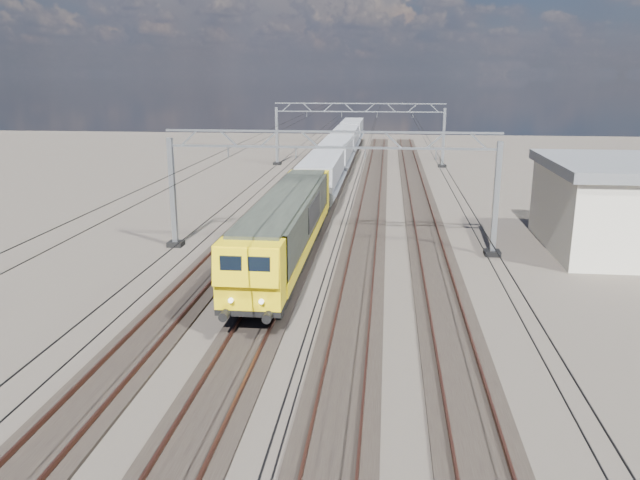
# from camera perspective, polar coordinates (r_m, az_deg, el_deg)

# --- Properties ---
(ground) EXTENTS (160.00, 160.00, 0.00)m
(ground) POSITION_cam_1_polar(r_m,az_deg,el_deg) (33.48, 0.27, -2.84)
(ground) COLOR black
(ground) RESTS_ON ground
(track_outer_west) EXTENTS (2.60, 140.00, 0.30)m
(track_outer_west) POSITION_cam_1_polar(r_m,az_deg,el_deg) (34.56, -9.68, -2.36)
(track_outer_west) COLOR black
(track_outer_west) RESTS_ON ground
(track_loco) EXTENTS (2.60, 140.00, 0.30)m
(track_loco) POSITION_cam_1_polar(r_m,az_deg,el_deg) (33.71, -3.12, -2.60)
(track_loco) COLOR black
(track_loco) RESTS_ON ground
(track_inner_east) EXTENTS (2.60, 140.00, 0.30)m
(track_inner_east) POSITION_cam_1_polar(r_m,az_deg,el_deg) (33.32, 3.70, -2.82)
(track_inner_east) COLOR black
(track_inner_east) RESTS_ON ground
(track_outer_east) EXTENTS (2.60, 140.00, 0.30)m
(track_outer_east) POSITION_cam_1_polar(r_m,az_deg,el_deg) (33.41, 10.57, -3.01)
(track_outer_east) COLOR black
(track_outer_east) RESTS_ON ground
(catenary_gantry_mid) EXTENTS (19.90, 0.90, 7.11)m
(catenary_gantry_mid) POSITION_cam_1_polar(r_m,az_deg,el_deg) (36.42, 0.93, 4.95)
(catenary_gantry_mid) COLOR #8E959B
(catenary_gantry_mid) RESTS_ON ground
(catenary_gantry_far) EXTENTS (19.90, 0.90, 7.11)m
(catenary_gantry_far) POSITION_cam_1_polar(r_m,az_deg,el_deg) (72.07, 3.60, 9.85)
(catenary_gantry_far) COLOR #8E959B
(catenary_gantry_far) RESTS_ON ground
(overhead_wires) EXTENTS (12.03, 140.00, 0.53)m
(overhead_wires) POSITION_cam_1_polar(r_m,az_deg,el_deg) (40.10, 1.47, 8.52)
(overhead_wires) COLOR black
(overhead_wires) RESTS_ON ground
(locomotive) EXTENTS (2.76, 21.10, 3.62)m
(locomotive) POSITION_cam_1_polar(r_m,az_deg,el_deg) (33.72, -3.00, 1.38)
(locomotive) COLOR black
(locomotive) RESTS_ON ground
(hopper_wagon_lead) EXTENTS (3.38, 13.00, 3.25)m
(hopper_wagon_lead) POSITION_cam_1_polar(r_m,az_deg,el_deg) (50.96, 0.16, 5.90)
(hopper_wagon_lead) COLOR black
(hopper_wagon_lead) RESTS_ON ground
(hopper_wagon_mid) EXTENTS (3.38, 13.00, 3.25)m
(hopper_wagon_mid) POSITION_cam_1_polar(r_m,az_deg,el_deg) (64.96, 1.48, 7.84)
(hopper_wagon_mid) COLOR black
(hopper_wagon_mid) RESTS_ON ground
(hopper_wagon_third) EXTENTS (3.38, 13.00, 3.25)m
(hopper_wagon_third) POSITION_cam_1_polar(r_m,az_deg,el_deg) (79.04, 2.34, 9.09)
(hopper_wagon_third) COLOR black
(hopper_wagon_third) RESTS_ON ground
(hopper_wagon_fourth) EXTENTS (3.38, 13.00, 3.25)m
(hopper_wagon_fourth) POSITION_cam_1_polar(r_m,az_deg,el_deg) (93.15, 2.95, 9.96)
(hopper_wagon_fourth) COLOR black
(hopper_wagon_fourth) RESTS_ON ground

